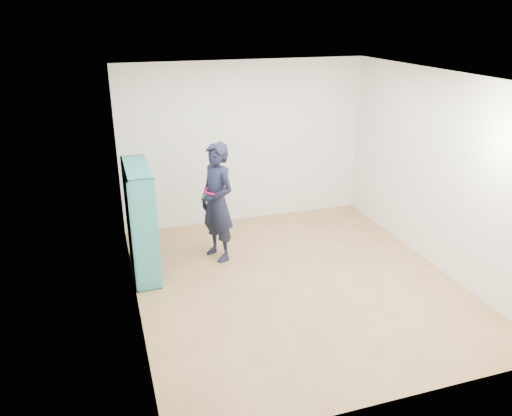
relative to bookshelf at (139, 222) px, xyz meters
name	(u,v)px	position (x,y,z in m)	size (l,w,h in m)	color
floor	(295,282)	(1.85, -0.89, -0.73)	(4.50, 4.50, 0.00)	olive
ceiling	(302,77)	(1.85, -0.89, 1.87)	(4.50, 4.50, 0.00)	white
wall_left	(129,206)	(-0.15, -0.89, 0.57)	(0.02, 4.50, 2.60)	white
wall_right	(439,172)	(3.85, -0.89, 0.57)	(0.02, 4.50, 2.60)	white
wall_back	(245,143)	(1.85, 1.36, 0.57)	(4.00, 0.02, 2.60)	white
wall_front	(405,275)	(1.85, -3.14, 0.57)	(4.00, 0.02, 2.60)	white
bookshelf	(139,222)	(0.00, 0.00, 0.00)	(0.32, 1.11, 1.48)	teal
person	(217,202)	(1.07, 0.10, 0.11)	(0.61, 0.72, 1.67)	black
smartphone	(205,196)	(0.91, 0.12, 0.22)	(0.06, 0.10, 0.14)	silver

